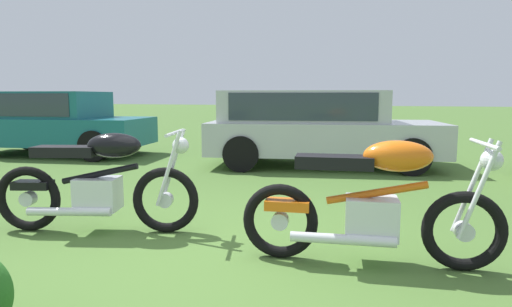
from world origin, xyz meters
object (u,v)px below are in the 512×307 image
(motorcycle_black, at_px, (98,183))
(car_silver, at_px, (313,122))
(motorcycle_orange, at_px, (373,204))
(car_teal, at_px, (55,120))

(motorcycle_black, distance_m, car_silver, 4.91)
(motorcycle_black, relative_size, motorcycle_orange, 0.97)
(motorcycle_black, xyz_separation_m, car_silver, (1.13, 4.77, 0.34))
(car_teal, height_order, car_silver, same)
(motorcycle_orange, relative_size, car_silver, 0.44)
(motorcycle_orange, bearing_deg, car_silver, 99.04)
(car_silver, bearing_deg, motorcycle_black, -115.12)
(motorcycle_black, bearing_deg, car_silver, 59.64)
(motorcycle_orange, height_order, car_teal, car_teal)
(car_silver, bearing_deg, car_teal, 172.22)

